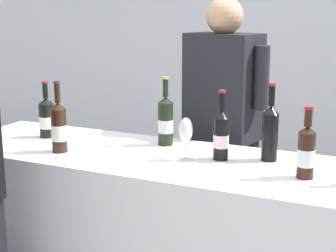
# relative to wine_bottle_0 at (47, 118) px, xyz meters

# --- Properties ---
(wall_back) EXTENTS (8.00, 0.10, 2.80)m
(wall_back) POSITION_rel_wine_bottle_0_xyz_m (0.74, 2.53, 0.34)
(wall_back) COLOR silver
(wall_back) RESTS_ON ground_plane
(counter) EXTENTS (2.28, 0.67, 0.95)m
(counter) POSITION_rel_wine_bottle_0_xyz_m (0.74, -0.07, -0.58)
(counter) COLOR white
(counter) RESTS_ON ground_plane
(wine_bottle_0) EXTENTS (0.08, 0.08, 0.31)m
(wine_bottle_0) POSITION_rel_wine_bottle_0_xyz_m (0.00, 0.00, 0.00)
(wine_bottle_0) COLOR black
(wine_bottle_0) RESTS_ON counter
(wine_bottle_1) EXTENTS (0.07, 0.07, 0.36)m
(wine_bottle_1) POSITION_rel_wine_bottle_0_xyz_m (1.20, 0.07, 0.03)
(wine_bottle_1) COLOR black
(wine_bottle_1) RESTS_ON counter
(wine_bottle_2) EXTENTS (0.07, 0.07, 0.30)m
(wine_bottle_2) POSITION_rel_wine_bottle_0_xyz_m (1.40, -0.12, 0.00)
(wine_bottle_2) COLOR black
(wine_bottle_2) RESTS_ON counter
(wine_bottle_3) EXTENTS (0.07, 0.07, 0.33)m
(wine_bottle_3) POSITION_rel_wine_bottle_0_xyz_m (0.99, -0.01, 0.01)
(wine_bottle_3) COLOR black
(wine_bottle_3) RESTS_ON counter
(wine_bottle_4) EXTENTS (0.08, 0.08, 0.35)m
(wine_bottle_4) POSITION_rel_wine_bottle_0_xyz_m (0.65, 0.12, 0.02)
(wine_bottle_4) COLOR black
(wine_bottle_4) RESTS_ON counter
(wine_bottle_5) EXTENTS (0.08, 0.08, 0.35)m
(wine_bottle_5) POSITION_rel_wine_bottle_0_xyz_m (0.24, -0.21, 0.02)
(wine_bottle_5) COLOR black
(wine_bottle_5) RESTS_ON counter
(wine_glass) EXTENTS (0.07, 0.07, 0.20)m
(wine_glass) POSITION_rel_wine_bottle_0_xyz_m (0.85, -0.09, 0.03)
(wine_glass) COLOR silver
(wine_glass) RESTS_ON counter
(person_server) EXTENTS (0.54, 0.33, 1.70)m
(person_server) POSITION_rel_wine_bottle_0_xyz_m (0.82, 0.53, -0.23)
(person_server) COLOR black
(person_server) RESTS_ON ground_plane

